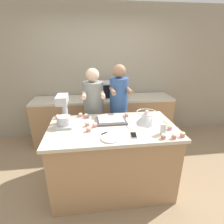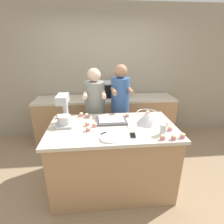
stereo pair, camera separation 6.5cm
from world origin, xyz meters
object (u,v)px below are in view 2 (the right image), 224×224
object	(u,v)px
person_right	(120,111)
cupcake_11	(170,128)
cupcake_5	(95,125)
stand_mixer	(64,112)
mixing_bowl	(147,118)
baking_tray	(111,120)
small_plate	(110,138)
cupcake_9	(87,123)
microwave_oven	(113,90)
cupcake_8	(163,137)
cupcake_0	(87,115)
cupcake_1	(88,129)
cupcake_10	(174,137)
drinking_glass	(163,130)
cupcake_7	(166,124)
person_left	(95,114)
cupcake_2	(59,116)
cupcake_3	(127,115)
knife	(107,132)
cell_phone	(133,136)
cupcake_12	(148,112)
cupcake_4	(182,135)
cupcake_6	(81,114)

from	to	relation	value
person_right	cupcake_11	bearing A→B (deg)	-62.26
cupcake_5	stand_mixer	bearing A→B (deg)	164.95
mixing_bowl	baking_tray	distance (m)	0.48
cupcake_5	small_plate	bearing A→B (deg)	-63.46
cupcake_5	cupcake_9	world-z (taller)	same
baking_tray	microwave_oven	size ratio (longest dim) A/B	0.86
microwave_oven	cupcake_8	distance (m)	1.82
cupcake_0	small_plate	bearing A→B (deg)	-67.22
cupcake_1	person_right	bearing A→B (deg)	58.81
mixing_bowl	cupcake_10	world-z (taller)	mixing_bowl
drinking_glass	cupcake_8	world-z (taller)	drinking_glass
cupcake_7	cupcake_8	world-z (taller)	same
person_left	cupcake_5	world-z (taller)	person_left
cupcake_2	cupcake_3	size ratio (longest dim) A/B	1.00
cupcake_5	cupcake_1	bearing A→B (deg)	-124.70
drinking_glass	knife	world-z (taller)	drinking_glass
cell_phone	cupcake_9	distance (m)	0.62
mixing_bowl	knife	distance (m)	0.57
person_right	cupcake_12	size ratio (longest dim) A/B	27.10
cupcake_1	cupcake_3	bearing A→B (deg)	35.93
cupcake_4	cupcake_10	world-z (taller)	same
cupcake_5	cupcake_12	world-z (taller)	same
microwave_oven	cupcake_1	size ratio (longest dim) A/B	7.80
person_left	baking_tray	xyz separation A→B (m)	(0.22, -0.58, 0.13)
cupcake_4	cupcake_11	distance (m)	0.20
cupcake_12	cupcake_3	bearing A→B (deg)	-167.62
cupcake_9	cupcake_10	size ratio (longest dim) A/B	1.00
cupcake_4	cupcake_11	world-z (taller)	same
cupcake_2	cupcake_3	bearing A→B (deg)	-3.01
baking_tray	cupcake_12	xyz separation A→B (m)	(0.57, 0.22, 0.01)
cupcake_5	cupcake_8	world-z (taller)	same
mixing_bowl	drinking_glass	xyz separation A→B (m)	(0.10, -0.31, -0.02)
cupcake_0	cupcake_1	size ratio (longest dim) A/B	1.00
microwave_oven	drinking_glass	distance (m)	1.72
small_plate	cupcake_7	size ratio (longest dim) A/B	3.45
cupcake_5	cupcake_11	xyz separation A→B (m)	(0.91, -0.19, 0.00)
cupcake_1	cupcake_4	size ratio (longest dim) A/B	1.00
microwave_oven	cupcake_9	distance (m)	1.42
mixing_bowl	cupcake_7	size ratio (longest dim) A/B	4.56
cupcake_6	cupcake_10	size ratio (longest dim) A/B	1.00
stand_mixer	microwave_oven	bearing A→B (deg)	59.46
microwave_oven	drinking_glass	bearing A→B (deg)	-76.20
microwave_oven	cupcake_11	world-z (taller)	microwave_oven
cupcake_5	cupcake_10	world-z (taller)	same
person_right	stand_mixer	xyz separation A→B (m)	(-0.81, -0.62, 0.25)
microwave_oven	knife	size ratio (longest dim) A/B	2.51
mixing_bowl	microwave_oven	bearing A→B (deg)	102.94
knife	cupcake_12	bearing A→B (deg)	38.58
drinking_glass	cupcake_3	bearing A→B (deg)	118.68
cupcake_3	cupcake_6	xyz separation A→B (m)	(-0.66, 0.08, 0.00)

